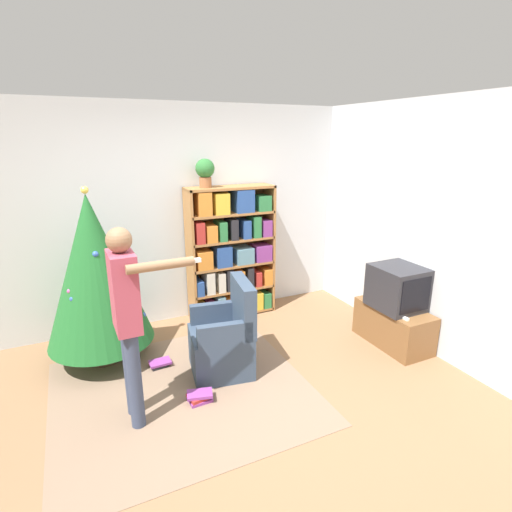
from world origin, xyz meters
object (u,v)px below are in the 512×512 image
object	(u,v)px
television	(397,287)
standing_person	(128,312)
christmas_tree	(95,271)
potted_plant	(205,171)
bookshelf	(231,254)
armchair	(225,340)

from	to	relation	value
television	standing_person	distance (m)	2.79
television	christmas_tree	bearing A→B (deg)	160.83
christmas_tree	potted_plant	size ratio (longest dim) A/B	5.42
bookshelf	television	distance (m)	1.99
television	armchair	world-z (taller)	armchair
bookshelf	standing_person	xyz separation A→B (m)	(-1.45, -1.54, 0.14)
armchair	standing_person	xyz separation A→B (m)	(-0.90, -0.36, 0.63)
bookshelf	christmas_tree	bearing A→B (deg)	-163.97
bookshelf	standing_person	size ratio (longest dim) A/B	1.03
christmas_tree	standing_person	xyz separation A→B (m)	(0.16, -1.08, -0.01)
armchair	bookshelf	bearing A→B (deg)	164.10
christmas_tree	potted_plant	world-z (taller)	potted_plant
potted_plant	television	bearing A→B (deg)	-42.65
bookshelf	television	world-z (taller)	bookshelf
bookshelf	christmas_tree	size ratio (longest dim) A/B	0.92
television	standing_person	bearing A→B (deg)	-178.71
standing_person	bookshelf	bearing A→B (deg)	135.45
armchair	standing_person	bearing A→B (deg)	-59.45
armchair	television	bearing A→B (deg)	89.92
television	christmas_tree	distance (m)	3.12
bookshelf	standing_person	distance (m)	2.12
armchair	potted_plant	xyz separation A→B (m)	(0.25, 1.20, 1.52)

